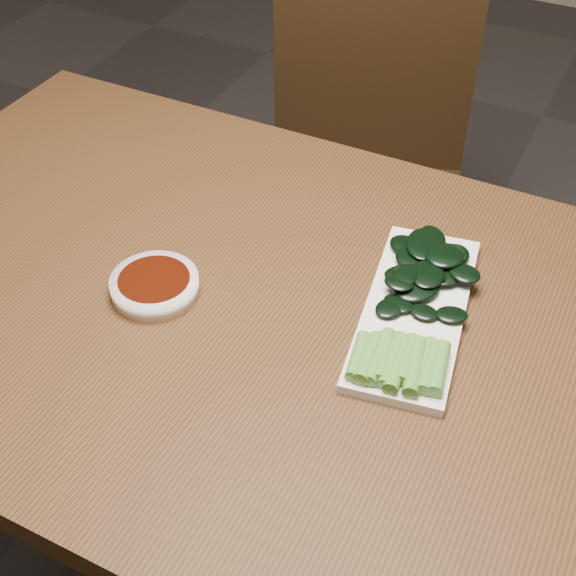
{
  "coord_description": "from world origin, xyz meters",
  "views": [
    {
      "loc": [
        0.32,
        -0.67,
        1.47
      ],
      "look_at": [
        -0.03,
        0.03,
        0.76
      ],
      "focal_mm": 50.0,
      "sensor_mm": 36.0,
      "label": 1
    }
  ],
  "objects_px": {
    "gai_lan": "(415,306)",
    "chair_far": "(367,177)",
    "table": "(297,353)",
    "sauce_bowl": "(155,285)",
    "serving_plate": "(415,311)"
  },
  "relations": [
    {
      "from": "table",
      "to": "chair_far",
      "type": "distance_m",
      "value": 0.74
    },
    {
      "from": "chair_far",
      "to": "sauce_bowl",
      "type": "relative_size",
      "value": 7.58
    },
    {
      "from": "serving_plate",
      "to": "table",
      "type": "bearing_deg",
      "value": -153.2
    },
    {
      "from": "gai_lan",
      "to": "serving_plate",
      "type": "bearing_deg",
      "value": 100.07
    },
    {
      "from": "table",
      "to": "gai_lan",
      "type": "relative_size",
      "value": 4.48
    },
    {
      "from": "table",
      "to": "serving_plate",
      "type": "xyz_separation_m",
      "value": [
        0.13,
        0.07,
        0.08
      ]
    },
    {
      "from": "chair_far",
      "to": "gai_lan",
      "type": "distance_m",
      "value": 0.76
    },
    {
      "from": "chair_far",
      "to": "serving_plate",
      "type": "xyz_separation_m",
      "value": [
        0.31,
        -0.62,
        0.27
      ]
    },
    {
      "from": "table",
      "to": "sauce_bowl",
      "type": "xyz_separation_m",
      "value": [
        -0.19,
        -0.05,
        0.08
      ]
    },
    {
      "from": "serving_plate",
      "to": "gai_lan",
      "type": "relative_size",
      "value": 1.06
    },
    {
      "from": "gai_lan",
      "to": "chair_far",
      "type": "bearing_deg",
      "value": 115.98
    },
    {
      "from": "chair_far",
      "to": "sauce_bowl",
      "type": "height_order",
      "value": "chair_far"
    },
    {
      "from": "sauce_bowl",
      "to": "chair_far",
      "type": "bearing_deg",
      "value": 88.7
    },
    {
      "from": "chair_far",
      "to": "gai_lan",
      "type": "height_order",
      "value": "chair_far"
    },
    {
      "from": "sauce_bowl",
      "to": "serving_plate",
      "type": "height_order",
      "value": "sauce_bowl"
    }
  ]
}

